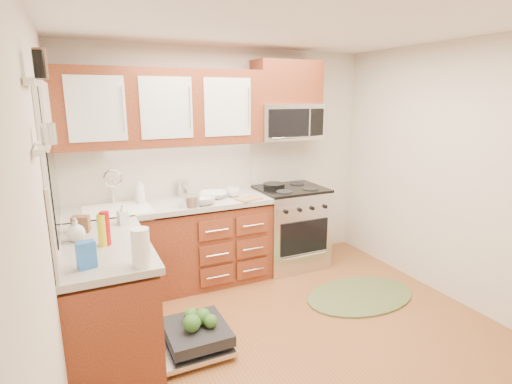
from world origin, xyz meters
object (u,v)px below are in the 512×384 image
microwave (287,122)px  rug (360,296)px  upper_cabinets (163,108)px  bowl_a (214,195)px  sink (118,222)px  stock_pot (191,201)px  skillet (274,185)px  bowl_b (203,201)px  range (290,227)px  dishwasher (192,338)px  cup (233,192)px  cutting_board (249,199)px  paper_towel_roll (141,248)px

microwave → rug: bearing=-77.4°
upper_cabinets → bowl_a: size_ratio=7.41×
sink → stock_pot: stock_pot is taller
skillet → bowl_a: 0.77m
rug → bowl_b: (-1.38, 0.83, 0.95)m
upper_cabinets → rug: upper_cabinets is taller
upper_cabinets → range: bearing=-5.9°
range → bowl_a: size_ratio=3.43×
dishwasher → cup: bearing=53.7°
cutting_board → cup: 0.22m
rug → skillet: 1.53m
microwave → paper_towel_roll: 2.57m
microwave → cup: size_ratio=5.48×
skillet → microwave: bearing=6.2°
paper_towel_roll → cup: 1.87m
upper_cabinets → sink: size_ratio=3.31×
microwave → paper_towel_roll: size_ratio=3.02×
dishwasher → stock_pot: stock_pot is taller
paper_towel_roll → microwave: bearing=39.1°
range → dishwasher: size_ratio=1.36×
dishwasher → bowl_a: size_ratio=2.53×
cup → bowl_b: bearing=-158.4°
range → sink: 1.96m
microwave → sink: 2.13m
upper_cabinets → cutting_board: 1.27m
cutting_board → bowl_a: bearing=144.1°
paper_towel_roll → dishwasher: bearing=39.4°
range → paper_towel_roll: 2.48m
dishwasher → bowl_b: bearing=66.2°
stock_pot → skillet: bearing=16.0°
microwave → bowl_b: (-1.12, -0.30, -0.74)m
rug → skillet: (-0.42, 1.12, 0.96)m
range → skillet: (-0.17, 0.10, 0.50)m
paper_towel_roll → skillet: bearing=41.4°
upper_cabinets → stock_pot: (0.15, -0.35, -0.89)m
upper_cabinets → cutting_board: bearing=-24.4°
sink → bowl_a: bowl_a is taller
cutting_board → paper_towel_roll: paper_towel_roll is taller
microwave → cutting_board: bearing=-152.0°
microwave → stock_pot: (-1.25, -0.33, -0.72)m
upper_cabinets → cup: size_ratio=14.79×
cutting_board → range: bearing=18.7°
paper_towel_roll → rug: bearing=11.3°
skillet → rug: bearing=-69.2°
paper_towel_roll → cutting_board: bearing=43.5°
paper_towel_roll → cup: (1.20, 1.43, -0.07)m
dishwasher → bowl_b: 1.35m
bowl_b → range: bearing=9.1°
stock_pot → cutting_board: 0.63m
rug → cutting_board: 1.51m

